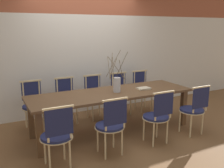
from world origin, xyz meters
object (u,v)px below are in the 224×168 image
object	(u,v)px
dining_table	(112,97)
chair_near_center	(158,115)
chair_far_center	(95,95)
book_stack	(143,88)
vase_centerpiece	(117,84)

from	to	relation	value
dining_table	chair_near_center	bearing A→B (deg)	-61.52
chair_near_center	chair_far_center	xyz separation A→B (m)	(-0.42, 1.55, 0.00)
dining_table	book_stack	world-z (taller)	book_stack
book_stack	chair_near_center	bearing A→B (deg)	-105.90
chair_far_center	vase_centerpiece	world-z (taller)	vase_centerpiece
vase_centerpiece	book_stack	bearing A→B (deg)	-3.81
dining_table	chair_far_center	xyz separation A→B (m)	(0.01, 0.78, -0.16)
vase_centerpiece	book_stack	xyz separation A→B (m)	(0.54, -0.04, -0.13)
chair_far_center	book_stack	size ratio (longest dim) A/B	3.62
chair_near_center	book_stack	xyz separation A→B (m)	(0.21, 0.72, 0.25)
vase_centerpiece	book_stack	world-z (taller)	vase_centerpiece
dining_table	book_stack	bearing A→B (deg)	-4.94
chair_far_center	book_stack	distance (m)	1.07
dining_table	chair_near_center	distance (m)	0.90
chair_far_center	vase_centerpiece	distance (m)	0.89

